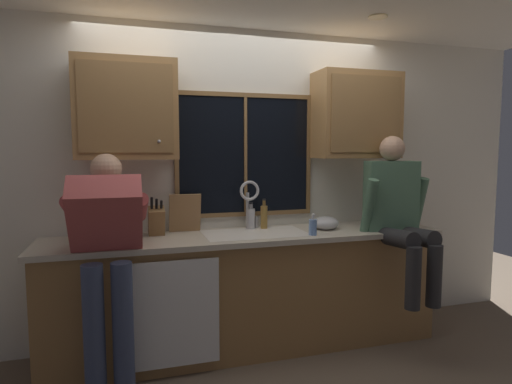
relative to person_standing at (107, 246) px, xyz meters
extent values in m
cube|color=silver|center=(1.03, 0.67, 0.32)|extent=(5.43, 0.12, 2.55)
cylinder|color=#FFEAB2|center=(1.94, 0.01, 1.59)|extent=(0.14, 0.14, 0.01)
cube|color=black|center=(1.08, 0.60, 0.57)|extent=(1.10, 0.02, 0.95)
cube|color=brown|center=(1.08, 0.59, 1.06)|extent=(1.17, 0.02, 0.04)
cube|color=brown|center=(1.08, 0.59, 0.08)|extent=(1.17, 0.02, 0.04)
cube|color=brown|center=(0.52, 0.59, 0.57)|extent=(0.03, 0.02, 0.95)
cube|color=brown|center=(1.65, 0.59, 0.57)|extent=(0.03, 0.02, 0.95)
cube|color=brown|center=(1.08, 0.59, 0.57)|extent=(0.02, 0.02, 0.95)
cube|color=olive|center=(1.03, 0.32, -0.52)|extent=(3.03, 0.58, 0.88)
cube|color=beige|center=(1.03, 0.30, -0.06)|extent=(3.09, 0.62, 0.04)
cube|color=white|center=(0.43, 0.00, -0.50)|extent=(0.60, 0.02, 0.74)
cube|color=#A87A47|center=(0.14, 0.44, 0.90)|extent=(0.72, 0.33, 0.72)
cube|color=olive|center=(0.14, 0.27, 0.90)|extent=(0.64, 0.01, 0.62)
sphere|color=#B2B2B7|center=(0.36, 0.26, 0.67)|extent=(0.02, 0.02, 0.02)
cube|color=#A87A47|center=(2.02, 0.44, 0.90)|extent=(0.72, 0.33, 0.72)
cube|color=olive|center=(2.02, 0.27, 0.90)|extent=(0.64, 0.01, 0.62)
sphere|color=#B2B2B7|center=(2.24, 0.26, 0.67)|extent=(0.02, 0.02, 0.02)
cube|color=white|center=(1.08, 0.31, -0.05)|extent=(0.80, 0.46, 0.02)
cube|color=beige|center=(0.88, 0.31, -0.15)|extent=(0.36, 0.42, 0.20)
cube|color=beige|center=(1.28, 0.31, -0.15)|extent=(0.36, 0.42, 0.20)
cube|color=white|center=(1.08, 0.31, -0.15)|extent=(0.04, 0.42, 0.20)
cylinder|color=silver|center=(1.08, 0.53, 0.11)|extent=(0.03, 0.03, 0.30)
torus|color=silver|center=(1.08, 0.47, 0.28)|extent=(0.16, 0.02, 0.16)
cylinder|color=silver|center=(1.16, 0.53, 0.01)|extent=(0.03, 0.03, 0.09)
cylinder|color=#384260|center=(-0.08, -0.15, -0.52)|extent=(0.13, 0.13, 0.88)
cylinder|color=#384260|center=(0.09, -0.15, -0.52)|extent=(0.13, 0.13, 0.88)
cube|color=#B24C4C|center=(0.00, 0.01, 0.16)|extent=(0.44, 0.51, 0.60)
sphere|color=tan|center=(0.00, 0.24, 0.48)|extent=(0.21, 0.21, 0.21)
cylinder|color=#B24C4C|center=(-0.22, 0.19, 0.21)|extent=(0.09, 0.52, 0.26)
cylinder|color=#B24C4C|center=(0.22, 0.19, 0.21)|extent=(0.09, 0.52, 0.26)
cylinder|color=#262628|center=(2.09, -0.08, -0.06)|extent=(0.14, 0.43, 0.16)
cylinder|color=#262628|center=(2.27, -0.08, -0.06)|extent=(0.14, 0.43, 0.16)
cylinder|color=#262628|center=(2.09, -0.30, -0.31)|extent=(0.11, 0.11, 0.46)
cylinder|color=#262628|center=(2.27, -0.30, -0.31)|extent=(0.11, 0.11, 0.46)
cube|color=#4C7259|center=(2.18, 0.14, 0.24)|extent=(0.43, 0.29, 0.56)
sphere|color=tan|center=(2.18, 0.14, 0.62)|extent=(0.20, 0.20, 0.20)
cylinder|color=#4C7259|center=(1.95, 0.09, 0.16)|extent=(0.08, 0.20, 0.47)
cylinder|color=#4C7259|center=(2.41, 0.09, 0.16)|extent=(0.08, 0.20, 0.47)
cube|color=olive|center=(0.34, 0.44, 0.07)|extent=(0.12, 0.18, 0.25)
cylinder|color=black|center=(0.30, 0.38, 0.22)|extent=(0.02, 0.05, 0.09)
cylinder|color=black|center=(0.34, 0.39, 0.21)|extent=(0.02, 0.04, 0.08)
cylinder|color=black|center=(0.37, 0.39, 0.21)|extent=(0.02, 0.04, 0.06)
cube|color=#997047|center=(0.57, 0.52, 0.12)|extent=(0.25, 0.08, 0.31)
ellipsoid|color=#B7B7BC|center=(1.69, 0.31, 0.01)|extent=(0.22, 0.22, 0.11)
cylinder|color=#668CCC|center=(1.48, 0.11, 0.02)|extent=(0.06, 0.06, 0.12)
cylinder|color=silver|center=(1.48, 0.11, 0.10)|extent=(0.02, 0.02, 0.04)
cylinder|color=silver|center=(1.48, 0.09, 0.13)|extent=(0.01, 0.04, 0.01)
cylinder|color=olive|center=(1.21, 0.48, 0.06)|extent=(0.06, 0.06, 0.19)
cylinder|color=brown|center=(1.21, 0.48, 0.18)|extent=(0.03, 0.03, 0.05)
cylinder|color=black|center=(1.21, 0.48, 0.21)|extent=(0.03, 0.03, 0.01)
cylinder|color=#B7B7BC|center=(1.10, 0.50, 0.05)|extent=(0.07, 0.07, 0.17)
cylinder|color=#929296|center=(1.10, 0.50, 0.15)|extent=(0.03, 0.03, 0.04)
cylinder|color=black|center=(1.10, 0.50, 0.18)|extent=(0.03, 0.03, 0.01)
camera|label=1|loc=(0.14, -2.87, 0.61)|focal=30.24mm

